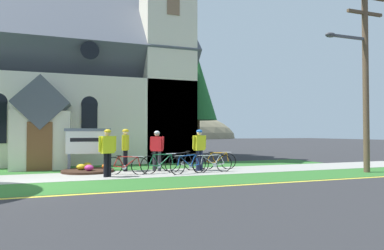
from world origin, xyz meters
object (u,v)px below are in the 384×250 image
at_px(bicycle_green, 127,165).
at_px(church_sign, 88,143).
at_px(bicycle_red, 189,164).
at_px(utility_pole, 363,66).
at_px(bicycle_blue, 161,164).
at_px(roadside_conifer, 198,88).
at_px(cyclist_in_blue_jersey, 125,146).
at_px(cyclist_in_white_jersey, 108,149).
at_px(bicycle_orange, 213,163).
at_px(cyclist_in_orange_jersey, 157,147).
at_px(cyclist_in_yellow_jersey, 199,146).
at_px(bicycle_white, 218,161).
at_px(bicycle_black, 181,161).

bearing_deg(bicycle_green, church_sign, 126.27).
xyz_separation_m(bicycle_red, utility_pole, (6.98, -1.97, 4.03)).
relative_size(bicycle_green, bicycle_blue, 0.93).
height_order(bicycle_red, roadside_conifer, roadside_conifer).
distance_m(cyclist_in_blue_jersey, cyclist_in_white_jersey, 1.82).
relative_size(bicycle_green, cyclist_in_blue_jersey, 0.91).
distance_m(bicycle_orange, cyclist_in_orange_jersey, 2.47).
bearing_deg(roadside_conifer, cyclist_in_yellow_jersey, -109.52).
height_order(bicycle_green, cyclist_in_blue_jersey, cyclist_in_blue_jersey).
xyz_separation_m(bicycle_white, bicycle_green, (-4.11, -0.60, -0.01)).
height_order(bicycle_orange, cyclist_in_yellow_jersey, cyclist_in_yellow_jersey).
relative_size(bicycle_black, cyclist_in_orange_jersey, 1.03).
bearing_deg(utility_pole, cyclist_in_yellow_jersey, 156.58).
xyz_separation_m(church_sign, bicycle_red, (3.80, -2.37, -0.83)).
bearing_deg(cyclist_in_orange_jersey, bicycle_black, -4.83).
relative_size(bicycle_red, cyclist_in_orange_jersey, 0.99).
height_order(bicycle_blue, bicycle_red, bicycle_blue).
bearing_deg(bicycle_blue, cyclist_in_orange_jersey, 89.83).
distance_m(bicycle_green, cyclist_in_white_jersey, 1.12).
relative_size(cyclist_in_white_jersey, cyclist_in_yellow_jersey, 1.00).
bearing_deg(bicycle_white, church_sign, 166.59).
distance_m(church_sign, bicycle_black, 4.09).
relative_size(bicycle_blue, cyclist_in_blue_jersey, 0.98).
relative_size(bicycle_white, bicycle_orange, 0.96).
distance_m(cyclist_in_yellow_jersey, roadside_conifer, 10.86).
bearing_deg(bicycle_orange, bicycle_white, 56.92).
relative_size(bicycle_green, bicycle_orange, 0.92).
xyz_separation_m(bicycle_green, cyclist_in_white_jersey, (-0.76, -0.46, 0.68)).
distance_m(cyclist_in_white_jersey, utility_pole, 10.86).
distance_m(church_sign, cyclist_in_yellow_jersey, 4.81).
bearing_deg(bicycle_blue, utility_pole, -16.91).
xyz_separation_m(church_sign, utility_pole, (10.79, -4.34, 3.20)).
relative_size(bicycle_blue, cyclist_in_white_jersey, 1.00).
xyz_separation_m(cyclist_in_yellow_jersey, roadside_conifer, (3.39, 9.56, 3.90)).
height_order(cyclist_in_white_jersey, cyclist_in_yellow_jersey, cyclist_in_yellow_jersey).
bearing_deg(utility_pole, bicycle_white, 150.14).
distance_m(bicycle_white, utility_pole, 7.30).
distance_m(bicycle_orange, utility_pole, 7.45).
bearing_deg(bicycle_red, utility_pole, -15.78).
relative_size(church_sign, bicycle_blue, 1.10).
distance_m(cyclist_in_blue_jersey, utility_pole, 10.49).
relative_size(bicycle_white, bicycle_blue, 0.97).
bearing_deg(cyclist_in_orange_jersey, cyclist_in_white_jersey, -150.00).
distance_m(bicycle_red, cyclist_in_blue_jersey, 2.89).
xyz_separation_m(bicycle_black, roadside_conifer, (4.09, 9.16, 4.56)).
bearing_deg(cyclist_in_blue_jersey, cyclist_in_yellow_jersey, -15.83).
relative_size(bicycle_orange, bicycle_red, 1.05).
distance_m(church_sign, cyclist_in_blue_jersey, 1.70).
height_order(bicycle_white, bicycle_green, bicycle_white).
bearing_deg(bicycle_blue, bicycle_orange, -10.40).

